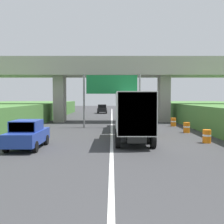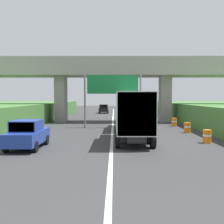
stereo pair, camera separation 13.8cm
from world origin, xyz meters
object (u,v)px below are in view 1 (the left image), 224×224
Objects in this scene: truck_yellow at (133,114)px; construction_barrel_5 at (164,118)px; truck_silver at (131,109)px; overhead_highway_sign at (112,88)px; car_blue at (28,134)px; construction_barrel_2 at (207,136)px; construction_barrel_4 at (174,122)px; construction_barrel_3 at (187,127)px; car_black at (103,109)px.

truck_yellow is 16.79m from construction_barrel_5.
overhead_highway_sign is at bearing 142.77° from truck_silver.
car_blue is 4.56× the size of construction_barrel_2.
overhead_highway_sign is 10.04m from construction_barrel_5.
construction_barrel_5 is (-0.07, 5.43, 0.00)m from construction_barrel_4.
car_blue reaches higher than construction_barrel_4.
overhead_highway_sign is at bearing 98.94° from truck_yellow.
truck_silver is at bearing 119.25° from construction_barrel_2.
truck_silver is 8.11× the size of construction_barrel_2.
overhead_highway_sign reaches higher than construction_barrel_3.
construction_barrel_2 is at bearing -90.34° from construction_barrel_5.
car_black is at bearing 85.11° from car_blue.
car_blue is at bearing -147.38° from construction_barrel_3.
construction_barrel_4 is (4.73, 2.71, -1.47)m from truck_silver.
overhead_highway_sign is 6.53× the size of construction_barrel_4.
truck_silver is 5.61m from construction_barrel_3.
car_black is 31.02m from construction_barrel_3.
truck_yellow is at bearing -81.06° from overhead_highway_sign.
car_blue is at bearing -132.25° from construction_barrel_4.
truck_silver is at bearing -37.23° from overhead_highway_sign.
construction_barrel_5 is (6.55, 6.71, -3.59)m from overhead_highway_sign.
truck_silver is at bearing 55.56° from car_blue.
construction_barrel_2 and construction_barrel_5 have the same top height.
construction_barrel_2 is 5.43m from construction_barrel_3.
car_black is at bearing 103.33° from construction_barrel_2.
truck_silver is (1.89, -1.44, -2.12)m from overhead_highway_sign.
truck_yellow is 8.11× the size of construction_barrel_4.
car_blue is at bearing -113.68° from overhead_highway_sign.
construction_barrel_2 is 1.00× the size of construction_barrel_4.
construction_barrel_3 is at bearing 88.86° from construction_barrel_2.
overhead_highway_sign reaches higher than car_blue.
overhead_highway_sign is 9.57m from truck_yellow.
construction_barrel_2 is at bearing -60.75° from truck_silver.
truck_silver is 8.11× the size of construction_barrel_4.
car_blue is at bearing -94.89° from car_black.
construction_barrel_4 is at bearing -70.76° from car_black.
car_blue is at bearing -159.87° from truck_yellow.
car_blue is (-6.55, -2.40, -1.08)m from truck_yellow.
construction_barrel_2 is 1.00× the size of construction_barrel_3.
truck_silver is 27.41m from car_black.
truck_yellow is 11.79m from construction_barrel_4.
truck_yellow is 35.08m from car_black.
construction_barrel_3 is (0.11, 5.43, 0.00)m from construction_barrel_2.
construction_barrel_4 is (5.17, 10.50, -1.47)m from truck_yellow.
truck_yellow is at bearing -84.52° from car_black.
car_black is 4.56× the size of construction_barrel_4.
car_black is 4.56× the size of construction_barrel_3.
construction_barrel_3 is at bearing -32.34° from overhead_highway_sign.
truck_yellow reaches higher than car_black.
truck_silver is 8.11× the size of construction_barrel_3.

